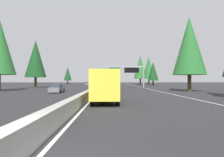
# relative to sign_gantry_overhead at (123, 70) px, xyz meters

# --- Properties ---
(ground_plane) EXTENTS (320.00, 320.00, 0.00)m
(ground_plane) POSITION_rel_sign_gantry_overhead_xyz_m (6.65, 6.04, -4.98)
(ground_plane) COLOR #262628
(median_barrier) EXTENTS (180.00, 0.56, 0.90)m
(median_barrier) POSITION_rel_sign_gantry_overhead_xyz_m (26.65, 6.34, -4.53)
(median_barrier) COLOR #9E9B93
(median_barrier) RESTS_ON ground
(shoulder_stripe_right) EXTENTS (160.00, 0.16, 0.01)m
(shoulder_stripe_right) POSITION_rel_sign_gantry_overhead_xyz_m (16.65, -5.48, -4.98)
(shoulder_stripe_right) COLOR silver
(shoulder_stripe_right) RESTS_ON ground
(shoulder_stripe_median) EXTENTS (160.00, 0.16, 0.01)m
(shoulder_stripe_median) POSITION_rel_sign_gantry_overhead_xyz_m (16.65, 5.79, -4.98)
(shoulder_stripe_median) COLOR silver
(shoulder_stripe_median) RESTS_ON ground
(sign_gantry_overhead) EXTENTS (0.50, 12.68, 6.26)m
(sign_gantry_overhead) POSITION_rel_sign_gantry_overhead_xyz_m (0.00, 0.00, 0.00)
(sign_gantry_overhead) COLOR gray
(sign_gantry_overhead) RESTS_ON ground
(box_truck_mid_center) EXTENTS (8.50, 2.40, 2.95)m
(box_truck_mid_center) POSITION_rel_sign_gantry_overhead_xyz_m (-39.26, 4.27, -3.37)
(box_truck_mid_center) COLOR gold
(box_truck_mid_center) RESTS_ON ground
(sedan_far_center) EXTENTS (4.40, 1.80, 1.47)m
(sedan_far_center) POSITION_rel_sign_gantry_overhead_xyz_m (-26.07, 4.05, -4.30)
(sedan_far_center) COLOR #1E4793
(sedan_far_center) RESTS_ON ground
(minivan_near_center) EXTENTS (5.00, 1.95, 1.69)m
(minivan_near_center) POSITION_rel_sign_gantry_overhead_xyz_m (20.00, 4.03, -4.03)
(minivan_near_center) COLOR #AD931E
(minivan_near_center) RESTS_ON ground
(bus_far_right) EXTENTS (11.50, 2.55, 3.10)m
(bus_far_right) POSITION_rel_sign_gantry_overhead_xyz_m (62.81, 0.85, -3.27)
(bus_far_right) COLOR white
(bus_far_right) RESTS_ON ground
(sedan_mid_right) EXTENTS (4.40, 1.80, 1.47)m
(sedan_mid_right) POSITION_rel_sign_gantry_overhead_xyz_m (74.29, -2.72, -4.30)
(sedan_mid_right) COLOR slate
(sedan_mid_right) RESTS_ON ground
(oncoming_near) EXTENTS (4.40, 1.80, 1.47)m
(oncoming_near) POSITION_rel_sign_gantry_overhead_xyz_m (-24.04, 12.71, -4.30)
(oncoming_near) COLOR slate
(oncoming_near) RESTS_ON ground
(oncoming_far) EXTENTS (4.40, 1.80, 1.47)m
(oncoming_far) POSITION_rel_sign_gantry_overhead_xyz_m (25.31, 12.58, -4.30)
(oncoming_far) COLOR slate
(oncoming_far) RESTS_ON ground
(conifer_right_near) EXTENTS (6.35, 6.35, 14.43)m
(conifer_right_near) POSITION_rel_sign_gantry_overhead_xyz_m (-19.20, -11.65, 3.80)
(conifer_right_near) COLOR #4C3823
(conifer_right_near) RESTS_ON ground
(conifer_right_mid) EXTENTS (4.00, 4.00, 9.09)m
(conifer_right_mid) POSITION_rel_sign_gantry_overhead_xyz_m (18.64, -12.71, 0.54)
(conifer_right_mid) COLOR #4C3823
(conifer_right_mid) RESTS_ON ground
(conifer_right_far) EXTENTS (5.68, 5.68, 12.90)m
(conifer_right_far) POSITION_rel_sign_gantry_overhead_xyz_m (31.33, -9.79, 2.86)
(conifer_right_far) COLOR #4C3823
(conifer_right_far) RESTS_ON ground
(conifer_right_distant) EXTENTS (6.26, 6.26, 14.23)m
(conifer_right_distant) POSITION_rel_sign_gantry_overhead_xyz_m (45.70, -16.26, 3.67)
(conifer_right_distant) COLOR #4C3823
(conifer_right_distant) RESTS_ON ground
(conifer_left_mid) EXTENTS (6.04, 6.04, 13.72)m
(conifer_left_mid) POSITION_rel_sign_gantry_overhead_xyz_m (1.02, 25.19, 3.36)
(conifer_left_mid) COLOR #4C3823
(conifer_left_mid) RESTS_ON ground
(conifer_left_far) EXTENTS (4.08, 4.08, 9.27)m
(conifer_left_far) POSITION_rel_sign_gantry_overhead_xyz_m (51.55, 26.09, 0.64)
(conifer_left_far) COLOR #4C3823
(conifer_left_far) RESTS_ON ground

